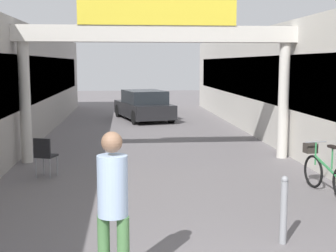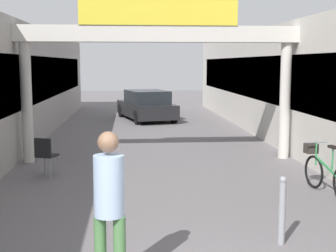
{
  "view_description": "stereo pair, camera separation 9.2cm",
  "coord_description": "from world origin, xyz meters",
  "px_view_note": "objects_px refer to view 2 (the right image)",
  "views": [
    {
      "loc": [
        -0.83,
        -3.63,
        2.52
      ],
      "look_at": [
        0.0,
        5.42,
        1.3
      ],
      "focal_mm": 50.0,
      "sensor_mm": 36.0,
      "label": 1
    },
    {
      "loc": [
        -0.74,
        -3.64,
        2.52
      ],
      "look_at": [
        0.0,
        5.42,
        1.3
      ],
      "focal_mm": 50.0,
      "sensor_mm": 36.0,
      "label": 2
    }
  ],
  "objects_px": {
    "pedestrian_with_dog": "(109,199)",
    "bollard_post_metal": "(282,210)",
    "parked_car_black": "(146,106)",
    "cafe_chair_black_nearer": "(45,153)",
    "bicycle_green_third": "(325,171)"
  },
  "relations": [
    {
      "from": "pedestrian_with_dog",
      "to": "bicycle_green_third",
      "type": "height_order",
      "value": "pedestrian_with_dog"
    },
    {
      "from": "cafe_chair_black_nearer",
      "to": "parked_car_black",
      "type": "relative_size",
      "value": 0.21
    },
    {
      "from": "bicycle_green_third",
      "to": "bollard_post_metal",
      "type": "distance_m",
      "value": 2.99
    },
    {
      "from": "bicycle_green_third",
      "to": "parked_car_black",
      "type": "distance_m",
      "value": 12.59
    },
    {
      "from": "bicycle_green_third",
      "to": "cafe_chair_black_nearer",
      "type": "distance_m",
      "value": 5.93
    },
    {
      "from": "bollard_post_metal",
      "to": "cafe_chair_black_nearer",
      "type": "bearing_deg",
      "value": 133.18
    },
    {
      "from": "pedestrian_with_dog",
      "to": "bollard_post_metal",
      "type": "distance_m",
      "value": 2.63
    },
    {
      "from": "parked_car_black",
      "to": "cafe_chair_black_nearer",
      "type": "bearing_deg",
      "value": -104.08
    },
    {
      "from": "bollard_post_metal",
      "to": "cafe_chair_black_nearer",
      "type": "relative_size",
      "value": 1.1
    },
    {
      "from": "pedestrian_with_dog",
      "to": "parked_car_black",
      "type": "distance_m",
      "value": 15.79
    },
    {
      "from": "parked_car_black",
      "to": "bicycle_green_third",
      "type": "bearing_deg",
      "value": -76.02
    },
    {
      "from": "pedestrian_with_dog",
      "to": "bollard_post_metal",
      "type": "relative_size",
      "value": 1.83
    },
    {
      "from": "bicycle_green_third",
      "to": "bollard_post_metal",
      "type": "height_order",
      "value": "bicycle_green_third"
    },
    {
      "from": "pedestrian_with_dog",
      "to": "parked_car_black",
      "type": "height_order",
      "value": "pedestrian_with_dog"
    },
    {
      "from": "bollard_post_metal",
      "to": "parked_car_black",
      "type": "distance_m",
      "value": 14.75
    }
  ]
}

